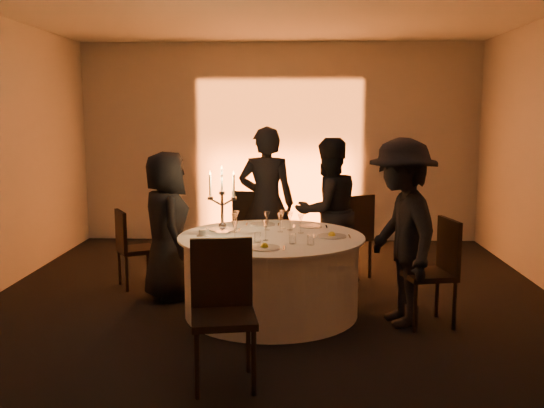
{
  "coord_description": "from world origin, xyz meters",
  "views": [
    {
      "loc": [
        0.21,
        -5.73,
        1.93
      ],
      "look_at": [
        0.0,
        0.2,
        1.05
      ],
      "focal_mm": 40.0,
      "sensor_mm": 36.0,
      "label": 1
    }
  ],
  "objects_px": {
    "chair_back_left": "(253,226)",
    "banquet_table": "(271,275)",
    "chair_back_right": "(352,231)",
    "coffee_cup": "(202,233)",
    "guest_left": "(167,226)",
    "guest_back_right": "(328,211)",
    "guest_right": "(401,232)",
    "guest_back_left": "(266,203)",
    "chair_right": "(436,265)",
    "chair_front": "(223,303)",
    "chair_left": "(131,244)",
    "candelabra": "(222,210)"
  },
  "relations": [
    {
      "from": "chair_back_left",
      "to": "banquet_table",
      "type": "bearing_deg",
      "value": 109.78
    },
    {
      "from": "banquet_table",
      "to": "chair_back_right",
      "type": "distance_m",
      "value": 1.59
    },
    {
      "from": "coffee_cup",
      "to": "guest_left",
      "type": "bearing_deg",
      "value": 132.62
    },
    {
      "from": "guest_back_right",
      "to": "coffee_cup",
      "type": "relative_size",
      "value": 15.2
    },
    {
      "from": "banquet_table",
      "to": "guest_left",
      "type": "height_order",
      "value": "guest_left"
    },
    {
      "from": "chair_back_left",
      "to": "guest_right",
      "type": "relative_size",
      "value": 0.59
    },
    {
      "from": "guest_back_left",
      "to": "coffee_cup",
      "type": "xyz_separation_m",
      "value": [
        -0.56,
        -1.32,
        -0.1
      ]
    },
    {
      "from": "chair_back_right",
      "to": "guest_back_right",
      "type": "bearing_deg",
      "value": 1.39
    },
    {
      "from": "guest_left",
      "to": "guest_right",
      "type": "height_order",
      "value": "guest_right"
    },
    {
      "from": "guest_back_left",
      "to": "guest_right",
      "type": "bearing_deg",
      "value": 135.1
    },
    {
      "from": "chair_right",
      "to": "chair_front",
      "type": "relative_size",
      "value": 0.95
    },
    {
      "from": "banquet_table",
      "to": "chair_right",
      "type": "bearing_deg",
      "value": -9.9
    },
    {
      "from": "chair_back_right",
      "to": "coffee_cup",
      "type": "relative_size",
      "value": 9.13
    },
    {
      "from": "banquet_table",
      "to": "chair_front",
      "type": "height_order",
      "value": "chair_front"
    },
    {
      "from": "banquet_table",
      "to": "chair_back_right",
      "type": "relative_size",
      "value": 1.79
    },
    {
      "from": "guest_back_right",
      "to": "guest_back_left",
      "type": "bearing_deg",
      "value": -43.71
    },
    {
      "from": "chair_left",
      "to": "chair_back_right",
      "type": "bearing_deg",
      "value": -109.07
    },
    {
      "from": "chair_back_right",
      "to": "coffee_cup",
      "type": "distance_m",
      "value": 2.07
    },
    {
      "from": "chair_right",
      "to": "coffee_cup",
      "type": "xyz_separation_m",
      "value": [
        -2.19,
        0.23,
        0.24
      ]
    },
    {
      "from": "chair_left",
      "to": "chair_front",
      "type": "height_order",
      "value": "chair_front"
    },
    {
      "from": "chair_left",
      "to": "chair_front",
      "type": "xyz_separation_m",
      "value": [
        1.31,
        -2.37,
        0.1
      ]
    },
    {
      "from": "chair_left",
      "to": "chair_back_right",
      "type": "distance_m",
      "value": 2.55
    },
    {
      "from": "chair_left",
      "to": "chair_back_left",
      "type": "xyz_separation_m",
      "value": [
        1.32,
        0.75,
        0.08
      ]
    },
    {
      "from": "guest_back_right",
      "to": "candelabra",
      "type": "xyz_separation_m",
      "value": [
        -1.09,
        -1.0,
        0.17
      ]
    },
    {
      "from": "guest_right",
      "to": "chair_left",
      "type": "bearing_deg",
      "value": -122.88
    },
    {
      "from": "chair_left",
      "to": "chair_back_left",
      "type": "height_order",
      "value": "chair_back_left"
    },
    {
      "from": "chair_back_right",
      "to": "guest_right",
      "type": "height_order",
      "value": "guest_right"
    },
    {
      "from": "banquet_table",
      "to": "guest_back_left",
      "type": "height_order",
      "value": "guest_back_left"
    },
    {
      "from": "chair_right",
      "to": "banquet_table",
      "type": "bearing_deg",
      "value": -110.94
    },
    {
      "from": "chair_back_right",
      "to": "guest_left",
      "type": "distance_m",
      "value": 2.2
    },
    {
      "from": "chair_back_left",
      "to": "chair_back_right",
      "type": "relative_size",
      "value": 1.01
    },
    {
      "from": "chair_right",
      "to": "chair_front",
      "type": "height_order",
      "value": "chair_front"
    },
    {
      "from": "banquet_table",
      "to": "candelabra",
      "type": "height_order",
      "value": "candelabra"
    },
    {
      "from": "guest_left",
      "to": "guest_back_right",
      "type": "xyz_separation_m",
      "value": [
        1.72,
        0.65,
        0.06
      ]
    },
    {
      "from": "chair_right",
      "to": "guest_right",
      "type": "height_order",
      "value": "guest_right"
    },
    {
      "from": "guest_left",
      "to": "guest_right",
      "type": "xyz_separation_m",
      "value": [
        2.31,
        -0.7,
        0.09
      ]
    },
    {
      "from": "chair_front",
      "to": "coffee_cup",
      "type": "relative_size",
      "value": 9.42
    },
    {
      "from": "chair_right",
      "to": "guest_right",
      "type": "xyz_separation_m",
      "value": [
        -0.33,
        0.02,
        0.31
      ]
    },
    {
      "from": "banquet_table",
      "to": "coffee_cup",
      "type": "xyz_separation_m",
      "value": [
        -0.66,
        -0.04,
        0.42
      ]
    },
    {
      "from": "candelabra",
      "to": "coffee_cup",
      "type": "bearing_deg",
      "value": -143.16
    },
    {
      "from": "banquet_table",
      "to": "coffee_cup",
      "type": "height_order",
      "value": "coffee_cup"
    },
    {
      "from": "banquet_table",
      "to": "chair_right",
      "type": "distance_m",
      "value": 1.56
    },
    {
      "from": "coffee_cup",
      "to": "banquet_table",
      "type": "bearing_deg",
      "value": 3.5
    },
    {
      "from": "chair_right",
      "to": "guest_back_right",
      "type": "xyz_separation_m",
      "value": [
        -0.92,
        1.36,
        0.28
      ]
    },
    {
      "from": "chair_left",
      "to": "guest_back_right",
      "type": "bearing_deg",
      "value": -112.75
    },
    {
      "from": "chair_back_right",
      "to": "candelabra",
      "type": "xyz_separation_m",
      "value": [
        -1.39,
        -1.2,
        0.44
      ]
    },
    {
      "from": "banquet_table",
      "to": "chair_front",
      "type": "bearing_deg",
      "value": -100.88
    },
    {
      "from": "guest_left",
      "to": "candelabra",
      "type": "height_order",
      "value": "guest_left"
    },
    {
      "from": "chair_back_right",
      "to": "guest_back_left",
      "type": "relative_size",
      "value": 0.56
    },
    {
      "from": "chair_right",
      "to": "coffee_cup",
      "type": "bearing_deg",
      "value": -106.94
    }
  ]
}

